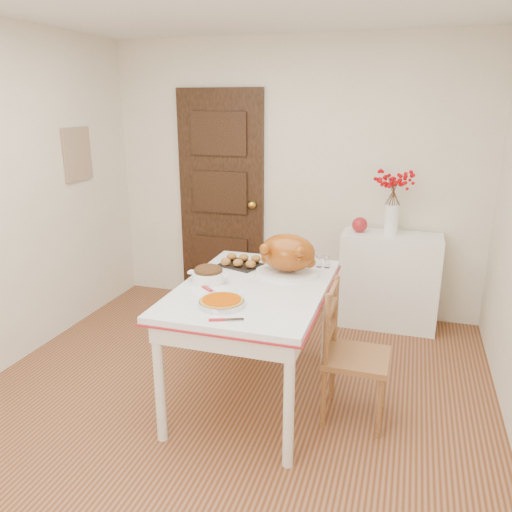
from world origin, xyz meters
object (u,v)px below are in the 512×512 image
(sideboard, at_px, (389,281))
(kitchen_table, at_px, (254,342))
(pumpkin_pie, at_px, (222,301))
(turkey_platter, at_px, (288,255))
(chair_oak, at_px, (357,354))

(sideboard, bearing_deg, kitchen_table, -118.33)
(sideboard, xyz_separation_m, kitchen_table, (-0.79, -1.47, -0.01))
(sideboard, relative_size, pumpkin_pie, 3.20)
(sideboard, bearing_deg, turkey_platter, -117.99)
(kitchen_table, height_order, pumpkin_pie, pumpkin_pie)
(chair_oak, bearing_deg, sideboard, -3.97)
(kitchen_table, bearing_deg, pumpkin_pie, -100.92)
(chair_oak, bearing_deg, pumpkin_pie, 115.11)
(kitchen_table, bearing_deg, turkey_platter, 60.21)
(kitchen_table, xyz_separation_m, pumpkin_pie, (-0.07, -0.38, 0.43))
(turkey_platter, bearing_deg, sideboard, 55.12)
(kitchen_table, height_order, chair_oak, chair_oak)
(sideboard, xyz_separation_m, pumpkin_pie, (-0.86, -1.85, 0.42))
(kitchen_table, bearing_deg, sideboard, 61.67)
(chair_oak, relative_size, pumpkin_pie, 3.36)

